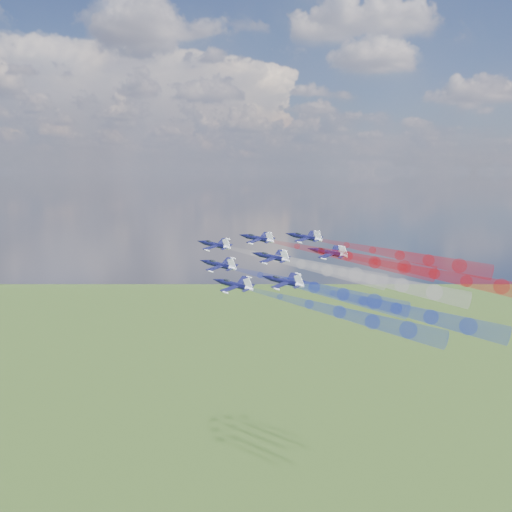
# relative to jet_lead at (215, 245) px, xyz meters

# --- Properties ---
(jet_lead) EXTENTS (15.25, 14.82, 6.55)m
(jet_lead) POSITION_rel_jet_lead_xyz_m (0.00, 0.00, 0.00)
(jet_lead) COLOR black
(trail_lead) EXTENTS (38.69, 27.73, 9.24)m
(trail_lead) POSITION_rel_jet_lead_xyz_m (22.54, -14.61, -2.78)
(trail_lead) COLOR white
(jet_inner_left) EXTENTS (15.25, 14.82, 6.55)m
(jet_inner_left) POSITION_rel_jet_lead_xyz_m (2.22, -12.48, -3.47)
(jet_inner_left) COLOR black
(trail_inner_left) EXTENTS (38.69, 27.73, 9.24)m
(trail_inner_left) POSITION_rel_jet_lead_xyz_m (24.76, -27.09, -6.25)
(trail_inner_left) COLOR #1B31E6
(jet_inner_right) EXTENTS (15.25, 14.82, 6.55)m
(jet_inner_right) POSITION_rel_jet_lead_xyz_m (11.50, 1.84, 1.55)
(jet_inner_right) COLOR black
(trail_inner_right) EXTENTS (38.69, 27.73, 9.24)m
(trail_inner_right) POSITION_rel_jet_lead_xyz_m (34.03, -12.77, -1.22)
(trail_inner_right) COLOR red
(jet_outer_left) EXTENTS (15.25, 14.82, 6.55)m
(jet_outer_left) POSITION_rel_jet_lead_xyz_m (6.70, -24.08, -6.22)
(jet_outer_left) COLOR black
(trail_outer_left) EXTENTS (38.69, 27.73, 9.24)m
(trail_outer_left) POSITION_rel_jet_lead_xyz_m (29.24, -38.70, -9.00)
(trail_outer_left) COLOR #1B31E6
(jet_center_third) EXTENTS (15.25, 14.82, 6.55)m
(jet_center_third) POSITION_rel_jet_lead_xyz_m (15.29, -10.54, -1.75)
(jet_center_third) COLOR black
(trail_center_third) EXTENTS (38.69, 27.73, 9.24)m
(trail_center_third) POSITION_rel_jet_lead_xyz_m (37.83, -25.15, -4.53)
(trail_center_third) COLOR white
(jet_outer_right) EXTENTS (15.25, 14.82, 6.55)m
(jet_outer_right) POSITION_rel_jet_lead_xyz_m (24.37, 2.00, 1.93)
(jet_outer_right) COLOR black
(trail_outer_right) EXTENTS (38.69, 27.73, 9.24)m
(trail_outer_right) POSITION_rel_jet_lead_xyz_m (46.90, -12.61, -0.84)
(trail_outer_right) COLOR red
(jet_rear_left) EXTENTS (15.25, 14.82, 6.55)m
(jet_rear_left) POSITION_rel_jet_lead_xyz_m (18.13, -24.12, -5.37)
(jet_rear_left) COLOR black
(trail_rear_left) EXTENTS (38.69, 27.73, 9.24)m
(trail_rear_left) POSITION_rel_jet_lead_xyz_m (40.67, -38.73, -8.15)
(trail_rear_left) COLOR #1B31E6
(jet_rear_right) EXTENTS (15.25, 14.82, 6.55)m
(jet_rear_right) POSITION_rel_jet_lead_xyz_m (29.78, -9.32, -0.75)
(jet_rear_right) COLOR black
(trail_rear_right) EXTENTS (38.69, 27.73, 9.24)m
(trail_rear_right) POSITION_rel_jet_lead_xyz_m (52.31, -23.93, -3.52)
(trail_rear_right) COLOR red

